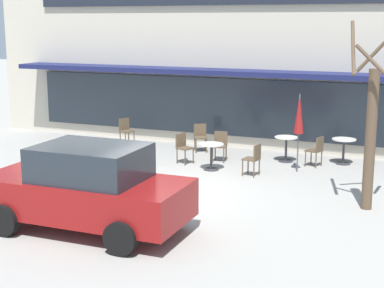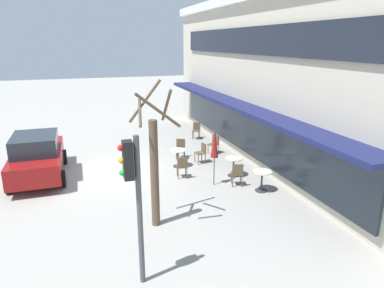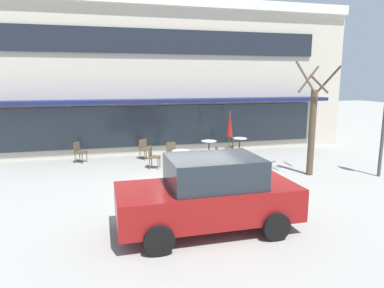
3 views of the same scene
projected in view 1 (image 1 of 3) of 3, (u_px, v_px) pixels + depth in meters
ground_plane at (165, 196)px, 14.27m from camera, size 80.00×80.00×0.00m
building_facade at (275, 35)px, 22.52m from camera, size 19.18×9.10×7.24m
cafe_table_near_wall at (211, 152)px, 16.65m from camera, size 0.70×0.70×0.76m
cafe_table_streetside at (286, 145)px, 17.63m from camera, size 0.70×0.70×0.76m
cafe_table_by_tree at (344, 147)px, 17.33m from camera, size 0.70×0.70×0.76m
patio_umbrella_green_folded at (299, 114)px, 16.22m from camera, size 0.28×0.28×2.20m
cafe_chair_0 at (200, 135)px, 19.03m from camera, size 0.54×0.54×0.89m
cafe_chair_1 at (126, 129)px, 20.12m from camera, size 0.54×0.54×0.89m
cafe_chair_2 at (254, 157)px, 15.97m from camera, size 0.46×0.46×0.89m
cafe_chair_3 at (183, 146)px, 17.43m from camera, size 0.52×0.52×0.89m
cafe_chair_4 at (316, 149)px, 17.00m from camera, size 0.50×0.50×0.89m
cafe_chair_5 at (220, 144)px, 17.72m from camera, size 0.45×0.45×0.89m
parked_sedan at (87, 188)px, 11.76m from camera, size 4.22×2.05×1.76m
street_tree at (371, 127)px, 12.91m from camera, size 1.27×1.25×4.17m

